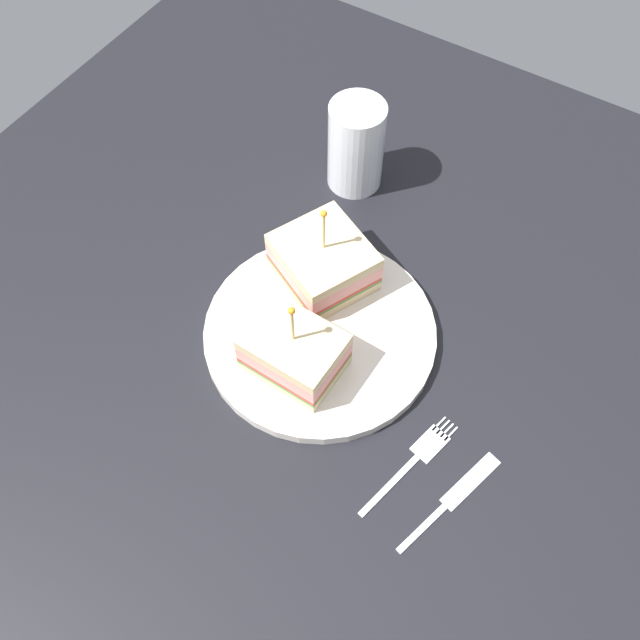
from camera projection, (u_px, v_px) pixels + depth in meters
ground_plane at (320, 341)px, 76.00cm from camera, size 101.22×101.22×2.00cm
plate at (320, 333)px, 74.59cm from camera, size 24.25×24.25×1.30cm
sandwich_half_front at (291, 350)px, 69.74cm from camera, size 7.12×9.30×10.47cm
sandwich_half_back at (323, 262)px, 75.34cm from camera, size 11.86×12.19×10.88cm
drink_glass at (356, 149)px, 82.53cm from camera, size 6.54×6.54×11.17cm
fork at (418, 456)px, 67.98cm from camera, size 12.97×4.09×0.35cm
knife at (455, 497)px, 65.89cm from camera, size 12.96×4.64×0.35cm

